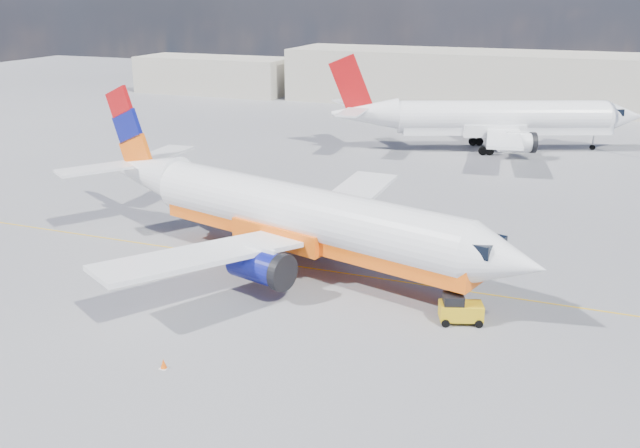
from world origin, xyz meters
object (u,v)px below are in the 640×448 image
(second_jet, at_px, (492,119))
(gse_tug, at_px, (460,309))
(traffic_cone, at_px, (164,364))
(main_jet, at_px, (290,214))

(second_jet, relative_size, gse_tug, 13.41)
(second_jet, xyz_separation_m, traffic_cone, (-6.88, -54.00, -3.25))
(traffic_cone, bearing_deg, main_jet, 88.90)
(second_jet, distance_m, gse_tug, 44.41)
(gse_tug, bearing_deg, main_jet, 140.61)
(second_jet, height_order, gse_tug, second_jet)
(main_jet, height_order, traffic_cone, main_jet)
(traffic_cone, bearing_deg, second_jet, 82.74)
(main_jet, relative_size, gse_tug, 13.53)
(second_jet, xyz_separation_m, gse_tug, (5.11, -44.03, -2.73))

